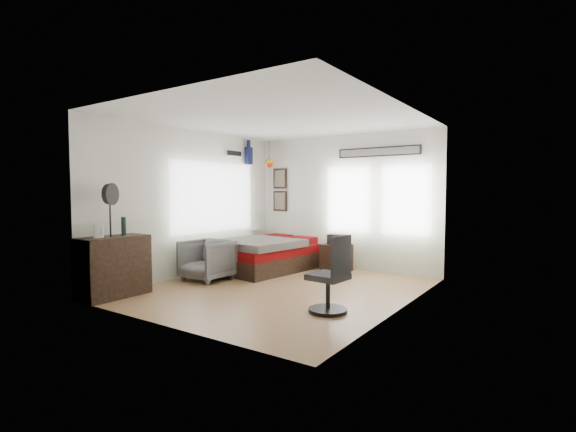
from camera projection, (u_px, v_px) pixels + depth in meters
name	position (u px, v px, depth m)	size (l,w,h in m)	color
ground_plane	(279.00, 289.00, 6.69)	(4.00, 4.50, 0.01)	#9F6D45
room_shell	(282.00, 188.00, 6.79)	(4.02, 4.52, 2.71)	silver
wall_decor	(290.00, 166.00, 8.80)	(3.55, 1.32, 1.44)	black
bed	(265.00, 255.00, 8.27)	(1.58, 2.10, 0.62)	black
dresser	(113.00, 267.00, 6.16)	(0.48, 1.00, 0.90)	black
armchair	(207.00, 260.00, 7.34)	(0.76, 0.79, 0.72)	slate
nightstand	(336.00, 258.00, 8.18)	(0.53, 0.42, 0.53)	black
task_chair	(332.00, 281.00, 5.34)	(0.50, 0.50, 1.01)	black
kettle	(99.00, 231.00, 5.95)	(0.16, 0.14, 0.19)	silver
bottle	(124.00, 226.00, 6.29)	(0.07, 0.07, 0.28)	black
stand_fan	(110.00, 195.00, 6.05)	(0.20, 0.30, 0.79)	black
black_bag	(337.00, 239.00, 8.15)	(0.33, 0.21, 0.19)	black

